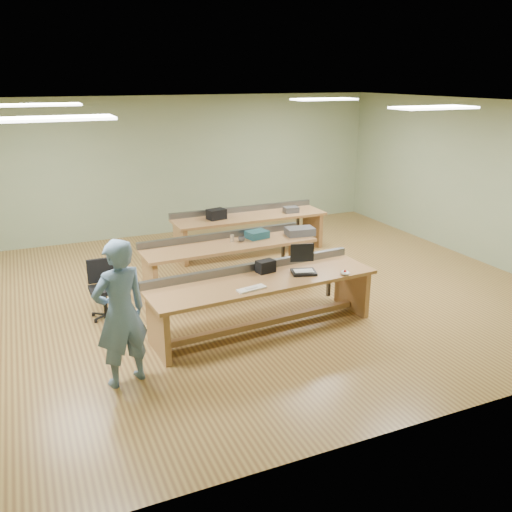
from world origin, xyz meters
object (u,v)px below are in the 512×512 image
at_px(workbench_front, 262,291).
at_px(drinks_can, 232,238).
at_px(workbench_mid, 229,254).
at_px(laptop_base, 304,272).
at_px(person, 120,313).
at_px(camera_bag, 266,266).
at_px(task_chair, 104,297).
at_px(parts_bin_grey, 300,231).
at_px(workbench_back, 249,224).
at_px(mug, 242,239).
at_px(parts_bin_teal, 257,234).

height_order(workbench_front, drinks_can, drinks_can).
xyz_separation_m(workbench_mid, laptop_base, (0.45, -1.78, 0.21)).
xyz_separation_m(person, camera_bag, (2.18, 0.87, -0.03)).
bearing_deg(camera_bag, task_chair, 142.88).
distance_m(task_chair, drinks_can, 2.32).
xyz_separation_m(laptop_base, parts_bin_grey, (0.86, 1.73, 0.05)).
bearing_deg(workbench_back, laptop_base, -100.29).
relative_size(camera_bag, parts_bin_grey, 0.53).
xyz_separation_m(workbench_mid, mug, (0.23, -0.01, 0.24)).
bearing_deg(mug, workbench_back, 63.14).
xyz_separation_m(workbench_back, parts_bin_grey, (0.27, -1.65, 0.25)).
bearing_deg(laptop_base, mug, 113.12).
distance_m(workbench_front, task_chair, 2.36).
bearing_deg(camera_bag, person, -168.47).
relative_size(workbench_front, task_chair, 3.83).
height_order(workbench_front, parts_bin_grey, parts_bin_grey).
bearing_deg(drinks_can, parts_bin_teal, 3.46).
height_order(laptop_base, camera_bag, camera_bag).
height_order(workbench_front, workbench_back, same).
relative_size(workbench_front, workbench_mid, 1.11).
xyz_separation_m(workbench_front, laptop_base, (0.62, -0.05, 0.20)).
bearing_deg(person, camera_bag, -175.29).
bearing_deg(task_chair, workbench_front, -33.36).
height_order(workbench_front, person, person).
height_order(laptop_base, drinks_can, drinks_can).
distance_m(person, task_chair, 2.02).
relative_size(parts_bin_grey, mug, 4.26).
bearing_deg(task_chair, person, -92.11).
xyz_separation_m(workbench_mid, camera_bag, (-0.02, -1.52, 0.28)).
xyz_separation_m(camera_bag, parts_bin_grey, (1.33, 1.47, -0.02)).
bearing_deg(laptop_base, workbench_back, 96.07).
relative_size(task_chair, parts_bin_grey, 1.77).
bearing_deg(workbench_mid, task_chair, -170.54).
distance_m(workbench_back, drinks_can, 1.84).
bearing_deg(workbench_front, parts_bin_teal, 64.43).
bearing_deg(camera_bag, workbench_front, -134.85).
height_order(laptop_base, parts_bin_grey, parts_bin_grey).
distance_m(workbench_front, drinks_can, 1.82).
xyz_separation_m(workbench_back, mug, (-0.81, -1.61, 0.23)).
xyz_separation_m(person, task_chair, (0.07, 1.94, -0.56)).
xyz_separation_m(workbench_front, workbench_mid, (0.16, 1.74, -0.01)).
xyz_separation_m(workbench_front, person, (-2.03, -0.65, 0.31)).
distance_m(workbench_mid, mug, 0.33).
xyz_separation_m(task_chair, drinks_can, (2.21, 0.50, 0.50)).
relative_size(workbench_back, drinks_can, 26.00).
xyz_separation_m(camera_bag, task_chair, (-2.11, 1.08, -0.52)).
distance_m(mug, drinks_can, 0.16).
distance_m(laptop_base, parts_bin_teal, 1.87).
xyz_separation_m(workbench_mid, person, (-2.20, -2.38, 0.31)).
relative_size(workbench_mid, person, 1.70).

